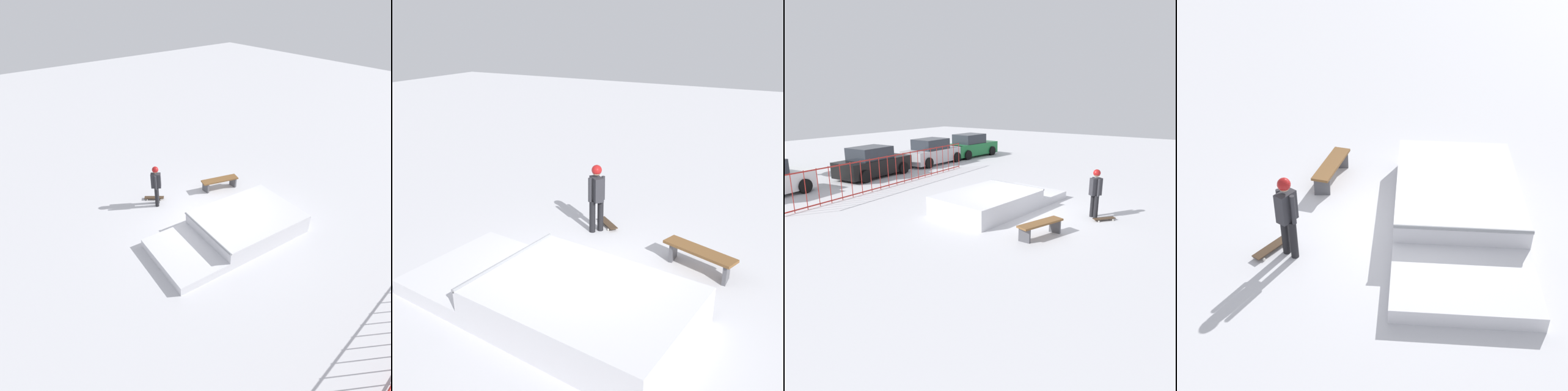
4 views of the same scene
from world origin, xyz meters
TOP-DOWN VIEW (x-y plane):
  - ground_plane at (0.00, 0.00)m, footprint 60.00×60.00m
  - skate_ramp at (-0.23, 1.19)m, footprint 5.63×3.12m
  - skater at (0.89, -2.21)m, footprint 0.44×0.41m
  - skateboard at (0.78, -2.62)m, footprint 0.75×0.65m
  - park_bench at (-1.89, -1.53)m, footprint 1.65×0.86m

SIDE VIEW (x-z plane):
  - ground_plane at x=0.00m, z-range 0.00..0.00m
  - skateboard at x=0.78m, z-range 0.03..0.12m
  - skate_ramp at x=-0.23m, z-range -0.05..0.69m
  - park_bench at x=-1.89m, z-range 0.12..0.60m
  - skater at x=0.89m, z-range 0.14..1.87m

